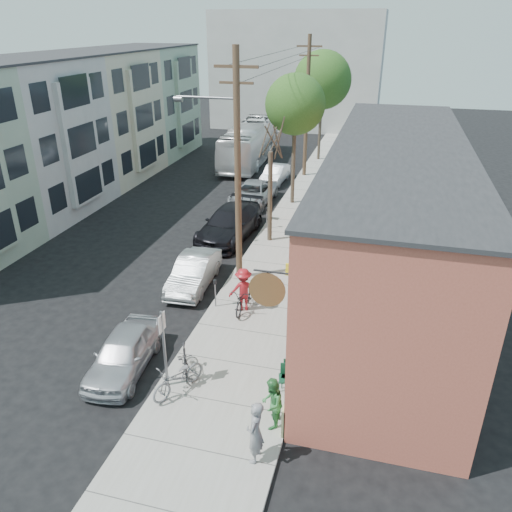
% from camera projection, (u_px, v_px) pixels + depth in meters
% --- Properties ---
extents(ground, '(120.00, 120.00, 0.00)m').
position_uv_depth(ground, '(152.00, 320.00, 20.19)').
color(ground, black).
extents(sidewalk, '(4.50, 58.00, 0.15)m').
position_uv_depth(sidewalk, '(303.00, 229.00, 28.79)').
color(sidewalk, '#A09C94').
rests_on(sidewalk, ground).
extents(cafe_building, '(6.60, 20.20, 6.61)m').
position_uv_depth(cafe_building, '(392.00, 221.00, 21.06)').
color(cafe_building, '#AF5341').
rests_on(cafe_building, ground).
extents(apartment_row, '(6.30, 32.00, 9.00)m').
position_uv_depth(apartment_row, '(75.00, 128.00, 33.24)').
color(apartment_row, '#90A68C').
rests_on(apartment_row, ground).
extents(end_cap_building, '(18.00, 8.00, 12.00)m').
position_uv_depth(end_cap_building, '(298.00, 70.00, 54.79)').
color(end_cap_building, '#B0AFAA').
rests_on(end_cap_building, ground).
extents(sign_post, '(0.07, 0.45, 2.80)m').
position_uv_depth(sign_post, '(164.00, 342.00, 15.64)').
color(sign_post, slate).
rests_on(sign_post, sidewalk).
extents(parking_meter_near, '(0.14, 0.14, 1.24)m').
position_uv_depth(parking_meter_near, '(215.00, 289.00, 20.50)').
color(parking_meter_near, slate).
rests_on(parking_meter_near, sidewalk).
extents(parking_meter_far, '(0.14, 0.14, 1.24)m').
position_uv_depth(parking_meter_far, '(267.00, 215.00, 28.33)').
color(parking_meter_far, slate).
rests_on(parking_meter_far, sidewalk).
extents(utility_pole_near, '(3.57, 0.28, 10.00)m').
position_uv_depth(utility_pole_near, '(236.00, 166.00, 21.02)').
color(utility_pole_near, '#503A28').
rests_on(utility_pole_near, sidewalk).
extents(utility_pole_far, '(1.80, 0.28, 10.00)m').
position_uv_depth(utility_pole_far, '(307.00, 106.00, 36.41)').
color(utility_pole_far, '#503A28').
rests_on(utility_pole_far, sidewalk).
extents(tree_bare, '(0.24, 0.24, 4.83)m').
position_uv_depth(tree_bare, '(270.00, 197.00, 26.15)').
color(tree_bare, '#44392C').
rests_on(tree_bare, sidewalk).
extents(tree_leafy_mid, '(3.66, 3.66, 8.06)m').
position_uv_depth(tree_leafy_mid, '(295.00, 105.00, 30.12)').
color(tree_leafy_mid, '#44392C').
rests_on(tree_leafy_mid, sidewalk).
extents(tree_leafy_far, '(4.66, 4.66, 8.80)m').
position_uv_depth(tree_leafy_far, '(322.00, 80.00, 40.28)').
color(tree_leafy_far, '#44392C').
rests_on(tree_leafy_far, sidewalk).
extents(patio_chair_a, '(0.53, 0.53, 0.88)m').
position_uv_depth(patio_chair_a, '(289.00, 375.00, 16.13)').
color(patio_chair_a, '#103C28').
rests_on(patio_chair_a, sidewalk).
extents(patio_chair_b, '(0.61, 0.61, 0.88)m').
position_uv_depth(patio_chair_b, '(286.00, 378.00, 15.98)').
color(patio_chair_b, '#103C28').
rests_on(patio_chair_b, sidewalk).
extents(patron_grey, '(0.48, 0.71, 1.90)m').
position_uv_depth(patron_grey, '(255.00, 432.00, 13.20)').
color(patron_grey, gray).
rests_on(patron_grey, sidewalk).
extents(patron_green, '(0.65, 0.82, 1.64)m').
position_uv_depth(patron_green, '(272.00, 403.00, 14.38)').
color(patron_green, '#327E3E').
rests_on(patron_green, sidewalk).
extents(cyclist, '(1.37, 1.08, 1.86)m').
position_uv_depth(cyclist, '(244.00, 289.00, 20.25)').
color(cyclist, maroon).
rests_on(cyclist, sidewalk).
extents(cyclist_bike, '(0.72, 2.04, 1.07)m').
position_uv_depth(cyclist_bike, '(244.00, 298.00, 20.41)').
color(cyclist_bike, black).
rests_on(cyclist_bike, sidewalk).
extents(parked_bike_a, '(1.11, 1.69, 0.99)m').
position_uv_depth(parked_bike_a, '(185.00, 360.00, 16.72)').
color(parked_bike_a, black).
rests_on(parked_bike_a, sidewalk).
extents(parked_bike_b, '(1.54, 2.14, 1.07)m').
position_uv_depth(parked_bike_b, '(178.00, 378.00, 15.84)').
color(parked_bike_b, slate).
rests_on(parked_bike_b, sidewalk).
extents(car_0, '(2.03, 4.22, 1.39)m').
position_uv_depth(car_0, '(124.00, 353.00, 17.03)').
color(car_0, silver).
rests_on(car_0, ground).
extents(car_1, '(1.69, 4.30, 1.39)m').
position_uv_depth(car_1, '(194.00, 272.00, 22.47)').
color(car_1, '#B6BCBF').
rests_on(car_1, ground).
extents(car_2, '(2.84, 5.95, 1.67)m').
position_uv_depth(car_2, '(230.00, 223.00, 27.48)').
color(car_2, black).
rests_on(car_2, ground).
extents(car_3, '(2.54, 5.06, 1.37)m').
position_uv_depth(car_3, '(253.00, 193.00, 32.73)').
color(car_3, '#A9ABB1').
rests_on(car_3, ground).
extents(car_4, '(1.55, 4.01, 1.30)m').
position_uv_depth(car_4, '(275.00, 174.00, 36.98)').
color(car_4, silver).
rests_on(car_4, ground).
extents(bus, '(3.27, 11.79, 3.25)m').
position_uv_depth(bus, '(250.00, 143.00, 41.95)').
color(bus, white).
rests_on(bus, ground).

